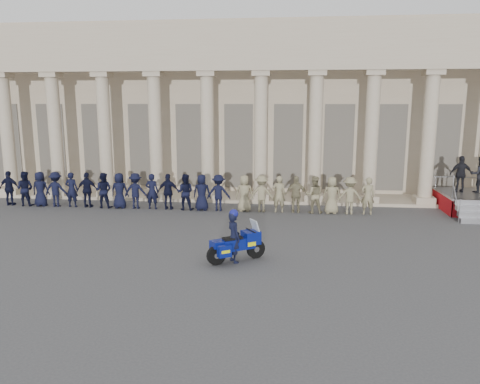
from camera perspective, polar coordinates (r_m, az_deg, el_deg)
The scene contains 5 objects.
ground at distance 15.62m, azimuth -4.37°, elevation -7.27°, with size 90.00×90.00×0.00m, color #404043.
building at distance 29.45m, azimuth 0.90°, elevation 10.29°, with size 40.00×12.50×9.00m.
officer_rank at distance 21.49m, azimuth -7.37°, elevation 0.01°, with size 17.44×0.63×1.65m.
motorcycle at distance 14.51m, azimuth -0.37°, elevation -6.39°, with size 1.72×1.35×1.26m.
rider at distance 14.38m, azimuth -0.76°, elevation -5.35°, with size 0.63×0.69×1.67m.
Camera 1 is at (2.81, -14.56, 4.88)m, focal length 35.00 mm.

